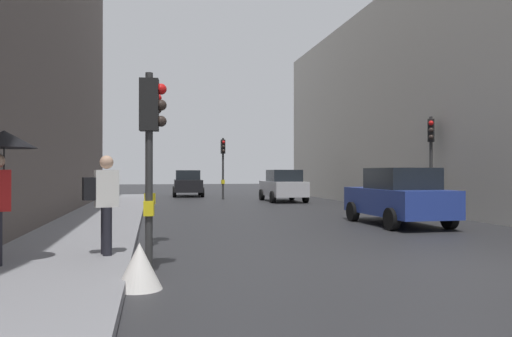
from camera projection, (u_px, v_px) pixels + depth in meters
ground_plane at (449, 266)px, 8.55m from camera, size 120.00×120.00×0.00m
sidewalk_kerb at (89, 231)px, 13.03m from camera, size 2.59×40.00×0.16m
traffic_light_near_right at (151, 136)px, 10.71m from camera, size 0.44×0.37×3.51m
traffic_light_mid_street at (431, 147)px, 18.31m from camera, size 0.36×0.44×3.71m
traffic_light_far_median at (223, 157)px, 29.51m from camera, size 0.25×0.43×3.69m
traffic_light_near_left at (151, 135)px, 7.91m from camera, size 0.44×0.26×3.24m
car_silver_hatchback at (283, 186)px, 27.30m from camera, size 2.03×4.21×1.76m
car_blue_van at (398, 197)px, 15.13m from camera, size 2.02×4.20×1.76m
car_dark_suv at (188, 183)px, 33.33m from camera, size 2.13×4.26×1.76m
pedestrian_with_umbrella at (2, 159)px, 7.81m from camera, size 1.00×1.00×2.14m
pedestrian_with_black_backpack at (104, 199)px, 8.73m from camera, size 0.65×0.41×1.77m
warning_sign_triangle at (139, 266)px, 6.83m from camera, size 0.64×0.64×0.65m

